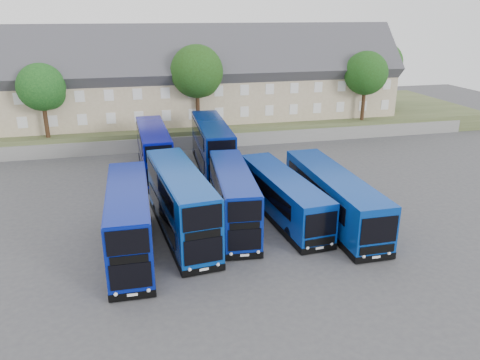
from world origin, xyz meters
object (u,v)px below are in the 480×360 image
Objects in this scene: dd_front_left at (129,222)px; coach_east_a at (283,197)px; tree_far at (382,64)px; tree_east at (366,75)px; tree_mid at (198,73)px; dd_front_mid at (181,204)px; tree_west at (43,89)px.

dd_front_left is 0.91× the size of coach_east_a.
tree_east is at bearing -130.60° from tree_far.
tree_mid is at bearing 72.22° from dd_front_left.
dd_front_mid reaches higher than dd_front_left.
coach_east_a is 1.32× the size of tree_mid.
tree_mid reaches higher than dd_front_left.
tree_far is at bearing 37.28° from dd_front_mid.
tree_mid is at bearing 72.07° from dd_front_mid.
tree_west is 0.88× the size of tree_far.
tree_east is (20.00, -0.50, -0.68)m from tree_mid.
tree_west is 0.94× the size of tree_east.
dd_front_left is 3.93m from dd_front_mid.
tree_east is 9.23m from tree_far.
tree_east reaches higher than coach_east_a.
dd_front_mid is 1.34× the size of tree_far.
dd_front_left is 46.39m from tree_far.
tree_west is at bearing -170.54° from tree_far.
tree_mid reaches higher than coach_east_a.
dd_front_mid is 33.48m from tree_east.
tree_east is at bearing 41.03° from dd_front_left.
dd_front_mid is at bearing -101.93° from tree_mid.
tree_east is at bearing 35.58° from dd_front_mid.
tree_far is (30.74, 28.95, 5.49)m from dd_front_mid.
coach_east_a is 1.58× the size of tree_west.
coach_east_a is 22.48m from tree_mid.
coach_east_a is 1.39× the size of tree_far.
tree_east is at bearing 45.46° from coach_east_a.
dd_front_mid is at bearing -136.72° from tree_far.
tree_far reaches higher than tree_east.
dd_front_mid is 42.59m from tree_far.
tree_far is (6.00, 7.00, 0.34)m from tree_east.
tree_far reaches higher than coach_east_a.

